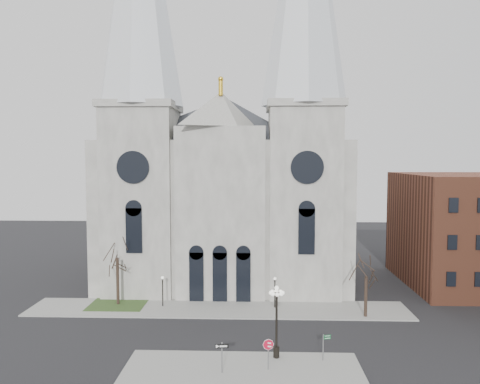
{
  "coord_description": "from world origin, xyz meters",
  "views": [
    {
      "loc": [
        3.99,
        -37.31,
        15.98
      ],
      "look_at": [
        2.42,
        8.0,
        12.7
      ],
      "focal_mm": 35.0,
      "sensor_mm": 36.0,
      "label": 1
    }
  ],
  "objects_px": {
    "one_way_sign": "(222,352)",
    "street_name_sign": "(324,345)",
    "stop_sign": "(268,348)",
    "globe_lamp": "(277,313)"
  },
  "relations": [
    {
      "from": "one_way_sign",
      "to": "street_name_sign",
      "type": "distance_m",
      "value": 8.22
    },
    {
      "from": "one_way_sign",
      "to": "stop_sign",
      "type": "bearing_deg",
      "value": 2.97
    },
    {
      "from": "globe_lamp",
      "to": "one_way_sign",
      "type": "bearing_deg",
      "value": -145.94
    },
    {
      "from": "globe_lamp",
      "to": "street_name_sign",
      "type": "distance_m",
      "value": 4.45
    },
    {
      "from": "globe_lamp",
      "to": "one_way_sign",
      "type": "height_order",
      "value": "globe_lamp"
    },
    {
      "from": "globe_lamp",
      "to": "street_name_sign",
      "type": "xyz_separation_m",
      "value": [
        3.72,
        -0.4,
        -2.4
      ]
    },
    {
      "from": "stop_sign",
      "to": "street_name_sign",
      "type": "height_order",
      "value": "stop_sign"
    },
    {
      "from": "stop_sign",
      "to": "street_name_sign",
      "type": "relative_size",
      "value": 1.13
    },
    {
      "from": "stop_sign",
      "to": "one_way_sign",
      "type": "relative_size",
      "value": 1.03
    },
    {
      "from": "one_way_sign",
      "to": "street_name_sign",
      "type": "bearing_deg",
      "value": 9.83
    }
  ]
}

